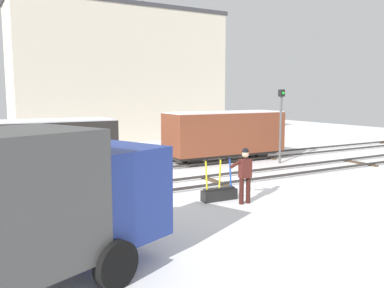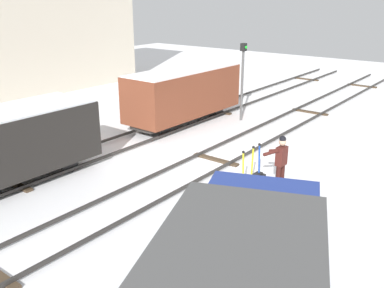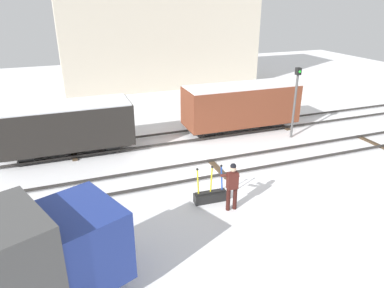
% 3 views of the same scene
% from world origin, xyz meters
% --- Properties ---
extents(ground_plane, '(60.00, 60.00, 0.00)m').
position_xyz_m(ground_plane, '(0.00, 0.00, 0.00)').
color(ground_plane, white).
extents(track_main_line, '(44.00, 1.94, 0.18)m').
position_xyz_m(track_main_line, '(0.00, 0.00, 0.11)').
color(track_main_line, '#2D2B28').
rests_on(track_main_line, ground_plane).
extents(track_siding_near, '(44.00, 1.94, 0.18)m').
position_xyz_m(track_siding_near, '(0.00, 4.09, 0.11)').
color(track_siding_near, '#2D2B28').
rests_on(track_siding_near, ground_plane).
extents(switch_lever_frame, '(1.26, 0.42, 1.45)m').
position_xyz_m(switch_lever_frame, '(-1.37, -2.31, 0.25)').
color(switch_lever_frame, black).
rests_on(switch_lever_frame, ground_plane).
extents(rail_worker, '(0.56, 0.68, 1.82)m').
position_xyz_m(rail_worker, '(-0.88, -3.05, 1.04)').
color(rail_worker, '#351511').
rests_on(rail_worker, ground_plane).
extents(signal_post, '(0.24, 0.32, 3.77)m').
position_xyz_m(signal_post, '(5.34, 2.17, 2.31)').
color(signal_post, '#4C4C4C').
rests_on(signal_post, ground_plane).
extents(apartment_building, '(16.38, 5.81, 10.17)m').
position_xyz_m(apartment_building, '(2.24, 17.26, 5.09)').
color(apartment_building, beige).
rests_on(apartment_building, ground_plane).
extents(freight_car_far_end, '(6.39, 2.23, 2.63)m').
position_xyz_m(freight_car_far_end, '(3.21, 4.09, 1.50)').
color(freight_car_far_end, '#2D2B28').
rests_on(freight_car_far_end, ground_plane).
extents(freight_car_back_track, '(6.00, 2.32, 2.49)m').
position_xyz_m(freight_car_back_track, '(-5.99, 4.09, 1.43)').
color(freight_car_back_track, '#2D2B28').
rests_on(freight_car_back_track, ground_plane).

